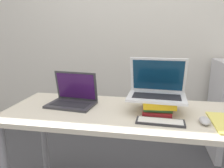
{
  "coord_description": "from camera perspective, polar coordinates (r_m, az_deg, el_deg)",
  "views": [
    {
      "loc": [
        0.15,
        -1.02,
        1.23
      ],
      "look_at": [
        -0.09,
        0.32,
        0.91
      ],
      "focal_mm": 35.0,
      "sensor_mm": 36.0,
      "label": 1
    }
  ],
  "objects": [
    {
      "name": "wireless_keyboard",
      "position": [
        1.29,
        12.49,
        -9.58
      ],
      "size": [
        0.28,
        0.11,
        0.01
      ],
      "color": "#28282D",
      "rests_on": "desk"
    },
    {
      "name": "laptop_left",
      "position": [
        1.58,
        -10.21,
        -3.68
      ],
      "size": [
        0.34,
        0.25,
        0.23
      ],
      "color": "#333338",
      "rests_on": "desk"
    },
    {
      "name": "desk",
      "position": [
        1.47,
        3.59,
        -10.18
      ],
      "size": [
        1.59,
        0.64,
        0.73
      ],
      "color": "beige",
      "rests_on": "ground_plane"
    },
    {
      "name": "book_stack",
      "position": [
        1.45,
        11.86,
        -5.25
      ],
      "size": [
        0.21,
        0.26,
        0.09
      ],
      "color": "maroon",
      "rests_on": "desk"
    },
    {
      "name": "wall_back",
      "position": [
        2.54,
        7.15,
        16.01
      ],
      "size": [
        8.0,
        0.05,
        2.7
      ],
      "color": "silver",
      "rests_on": "ground_plane"
    },
    {
      "name": "laptop_on_books",
      "position": [
        1.45,
        11.68,
        -1.41
      ],
      "size": [
        0.38,
        0.28,
        0.26
      ],
      "color": "silver",
      "rests_on": "book_stack"
    },
    {
      "name": "mouse",
      "position": [
        1.35,
        23.06,
        -8.81
      ],
      "size": [
        0.06,
        0.1,
        0.04
      ],
      "color": "#B2B2B7",
      "rests_on": "desk"
    }
  ]
}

